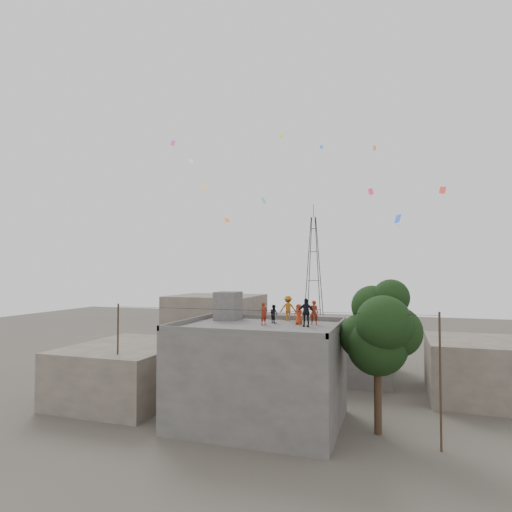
{
  "coord_description": "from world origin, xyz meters",
  "views": [
    {
      "loc": [
        8.38,
        -25.97,
        9.6
      ],
      "look_at": [
        -0.72,
        1.51,
        10.61
      ],
      "focal_mm": 30.0,
      "sensor_mm": 36.0,
      "label": 1
    }
  ],
  "objects_px": {
    "stair_head_box": "(228,306)",
    "tree": "(380,330)",
    "transmission_tower": "(314,274)",
    "person_dark_adult": "(306,312)",
    "person_red_adult": "(314,313)"
  },
  "relations": [
    {
      "from": "person_dark_adult",
      "to": "stair_head_box",
      "type": "bearing_deg",
      "value": 157.86
    },
    {
      "from": "transmission_tower",
      "to": "person_dark_adult",
      "type": "bearing_deg",
      "value": -80.09
    },
    {
      "from": "stair_head_box",
      "to": "tree",
      "type": "xyz_separation_m",
      "value": [
        10.57,
        -2.0,
        -1.0
      ]
    },
    {
      "from": "tree",
      "to": "person_dark_adult",
      "type": "distance_m",
      "value": 4.57
    },
    {
      "from": "stair_head_box",
      "to": "person_red_adult",
      "type": "relative_size",
      "value": 1.27
    },
    {
      "from": "tree",
      "to": "person_dark_adult",
      "type": "relative_size",
      "value": 5.13
    },
    {
      "from": "stair_head_box",
      "to": "person_dark_adult",
      "type": "relative_size",
      "value": 1.13
    },
    {
      "from": "tree",
      "to": "transmission_tower",
      "type": "relative_size",
      "value": 0.45
    },
    {
      "from": "stair_head_box",
      "to": "tree",
      "type": "relative_size",
      "value": 0.22
    },
    {
      "from": "tree",
      "to": "stair_head_box",
      "type": "bearing_deg",
      "value": 169.26
    },
    {
      "from": "tree",
      "to": "person_red_adult",
      "type": "xyz_separation_m",
      "value": [
        -4.18,
        1.07,
        0.79
      ]
    },
    {
      "from": "stair_head_box",
      "to": "tree",
      "type": "height_order",
      "value": "tree"
    },
    {
      "from": "stair_head_box",
      "to": "transmission_tower",
      "type": "distance_m",
      "value": 37.46
    },
    {
      "from": "transmission_tower",
      "to": "tree",
      "type": "bearing_deg",
      "value": -73.91
    },
    {
      "from": "stair_head_box",
      "to": "transmission_tower",
      "type": "height_order",
      "value": "transmission_tower"
    }
  ]
}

